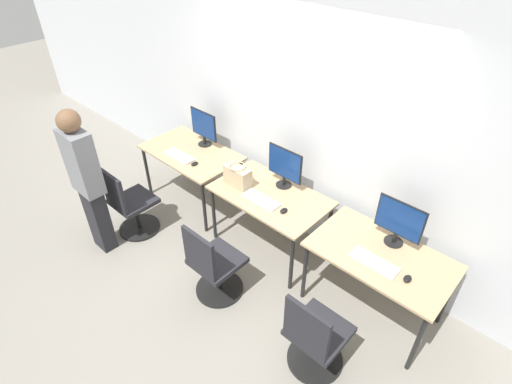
# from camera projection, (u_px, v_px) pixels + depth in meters

# --- Properties ---
(ground_plane) EXTENTS (20.00, 20.00, 0.00)m
(ground_plane) POSITION_uv_depth(u_px,v_px,m) (247.00, 263.00, 4.36)
(ground_plane) COLOR gray
(wall_back) EXTENTS (12.00, 0.05, 2.80)m
(wall_back) POSITION_uv_depth(u_px,v_px,m) (303.00, 121.00, 4.03)
(wall_back) COLOR silver
(wall_back) RESTS_ON ground_plane
(desk_left) EXTENTS (1.22, 0.73, 0.74)m
(desk_left) POSITION_uv_depth(u_px,v_px,m) (191.00, 157.00, 4.87)
(desk_left) COLOR tan
(desk_left) RESTS_ON ground_plane
(monitor_left) EXTENTS (0.43, 0.17, 0.44)m
(monitor_left) POSITION_uv_depth(u_px,v_px,m) (204.00, 127.00, 4.82)
(monitor_left) COLOR black
(monitor_left) RESTS_ON desk_left
(keyboard_left) EXTENTS (0.41, 0.15, 0.02)m
(keyboard_left) POSITION_uv_depth(u_px,v_px,m) (179.00, 156.00, 4.72)
(keyboard_left) COLOR silver
(keyboard_left) RESTS_ON desk_left
(mouse_left) EXTENTS (0.06, 0.09, 0.03)m
(mouse_left) POSITION_uv_depth(u_px,v_px,m) (195.00, 164.00, 4.58)
(mouse_left) COLOR black
(mouse_left) RESTS_ON desk_left
(office_chair_left) EXTENTS (0.48, 0.48, 0.89)m
(office_chair_left) POSITION_uv_depth(u_px,v_px,m) (131.00, 207.00, 4.56)
(office_chair_left) COLOR black
(office_chair_left) RESTS_ON ground_plane
(person_left) EXTENTS (0.36, 0.22, 1.68)m
(person_left) POSITION_uv_depth(u_px,v_px,m) (86.00, 179.00, 4.04)
(person_left) COLOR #232328
(person_left) RESTS_ON ground_plane
(desk_center) EXTENTS (1.22, 0.73, 0.74)m
(desk_center) POSITION_uv_depth(u_px,v_px,m) (270.00, 200.00, 4.18)
(desk_center) COLOR tan
(desk_center) RESTS_ON ground_plane
(monitor_center) EXTENTS (0.43, 0.17, 0.44)m
(monitor_center) POSITION_uv_depth(u_px,v_px,m) (285.00, 166.00, 4.12)
(monitor_center) COLOR black
(monitor_center) RESTS_ON desk_center
(keyboard_center) EXTENTS (0.41, 0.15, 0.02)m
(keyboard_center) POSITION_uv_depth(u_px,v_px,m) (261.00, 200.00, 4.05)
(keyboard_center) COLOR silver
(keyboard_center) RESTS_ON desk_center
(mouse_center) EXTENTS (0.06, 0.09, 0.03)m
(mouse_center) POSITION_uv_depth(u_px,v_px,m) (284.00, 211.00, 3.90)
(mouse_center) COLOR black
(mouse_center) RESTS_ON desk_center
(office_chair_center) EXTENTS (0.48, 0.48, 0.89)m
(office_chair_center) POSITION_uv_depth(u_px,v_px,m) (214.00, 268.00, 3.82)
(office_chair_center) COLOR black
(office_chair_center) RESTS_ON ground_plane
(desk_right) EXTENTS (1.22, 0.73, 0.74)m
(desk_right) POSITION_uv_depth(u_px,v_px,m) (380.00, 261.00, 3.49)
(desk_right) COLOR tan
(desk_right) RESTS_ON ground_plane
(monitor_right) EXTENTS (0.43, 0.17, 0.44)m
(monitor_right) POSITION_uv_depth(u_px,v_px,m) (399.00, 222.00, 3.42)
(monitor_right) COLOR black
(monitor_right) RESTS_ON desk_right
(keyboard_right) EXTENTS (0.41, 0.15, 0.02)m
(keyboard_right) POSITION_uv_depth(u_px,v_px,m) (374.00, 262.00, 3.36)
(keyboard_right) COLOR silver
(keyboard_right) RESTS_ON desk_right
(mouse_right) EXTENTS (0.06, 0.09, 0.03)m
(mouse_right) POSITION_uv_depth(u_px,v_px,m) (408.00, 279.00, 3.21)
(mouse_right) COLOR black
(mouse_right) RESTS_ON desk_right
(office_chair_right) EXTENTS (0.48, 0.48, 0.89)m
(office_chair_right) POSITION_uv_depth(u_px,v_px,m) (315.00, 340.00, 3.21)
(office_chair_right) COLOR black
(office_chair_right) RESTS_ON ground_plane
(handbag) EXTENTS (0.30, 0.18, 0.25)m
(handbag) POSITION_uv_depth(u_px,v_px,m) (238.00, 176.00, 4.20)
(handbag) COLOR tan
(handbag) RESTS_ON desk_center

